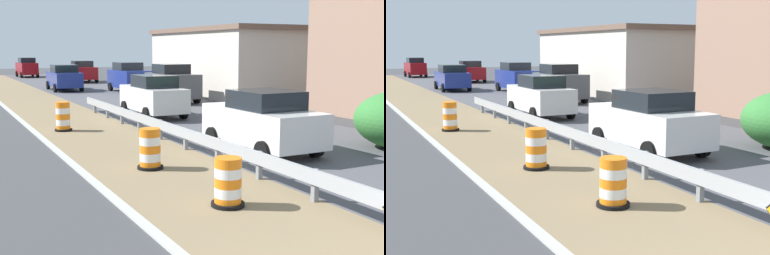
# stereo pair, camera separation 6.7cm
# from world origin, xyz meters

# --- Properties ---
(traffic_barrel_nearest) EXTENTS (0.69, 0.69, 1.01)m
(traffic_barrel_nearest) POSITION_xyz_m (0.64, 5.04, 0.45)
(traffic_barrel_nearest) COLOR orange
(traffic_barrel_nearest) RESTS_ON ground
(traffic_barrel_close) EXTENTS (0.70, 0.70, 1.09)m
(traffic_barrel_close) POSITION_xyz_m (0.45, 8.75, 0.49)
(traffic_barrel_close) COLOR orange
(traffic_barrel_close) RESTS_ON ground
(traffic_barrel_mid) EXTENTS (0.67, 0.67, 1.13)m
(traffic_barrel_mid) POSITION_xyz_m (-0.22, 16.05, 0.51)
(traffic_barrel_mid) COLOR orange
(traffic_barrel_mid) RESTS_ON ground
(car_lead_near_lane) EXTENTS (2.05, 4.16, 2.15)m
(car_lead_near_lane) POSITION_xyz_m (4.49, 54.82, 1.07)
(car_lead_near_lane) COLOR maroon
(car_lead_near_lane) RESTS_ON ground
(car_trailing_near_lane) EXTENTS (2.17, 4.28, 2.16)m
(car_trailing_near_lane) POSITION_xyz_m (8.08, 31.67, 1.08)
(car_trailing_near_lane) COLOR navy
(car_trailing_near_lane) RESTS_ON ground
(car_lead_far_lane) EXTENTS (2.24, 4.77, 1.95)m
(car_lead_far_lane) POSITION_xyz_m (4.15, 35.16, 0.98)
(car_lead_far_lane) COLOR navy
(car_lead_far_lane) RESTS_ON ground
(car_mid_far_lane) EXTENTS (2.16, 4.04, 2.26)m
(car_mid_far_lane) POSITION_xyz_m (8.00, 23.80, 1.13)
(car_mid_far_lane) COLOR #4C5156
(car_mid_far_lane) RESTS_ON ground
(car_trailing_far_lane) EXTENTS (2.16, 4.29, 1.92)m
(car_trailing_far_lane) POSITION_xyz_m (4.42, 9.29, 0.96)
(car_trailing_far_lane) COLOR silver
(car_trailing_far_lane) RESTS_ON ground
(car_distant_a) EXTENTS (2.23, 4.44, 2.01)m
(car_distant_a) POSITION_xyz_m (7.86, 43.83, 1.01)
(car_distant_a) COLOR maroon
(car_distant_a) RESTS_ON ground
(car_distant_b) EXTENTS (2.01, 4.41, 1.95)m
(car_distant_b) POSITION_xyz_m (4.52, 18.36, 0.98)
(car_distant_b) COLOR silver
(car_distant_b) RESTS_ON ground
(roadside_shop_far) EXTENTS (8.89, 13.01, 4.53)m
(roadside_shop_far) POSITION_xyz_m (14.79, 26.70, 2.28)
(roadside_shop_far) COLOR beige
(roadside_shop_far) RESTS_ON ground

